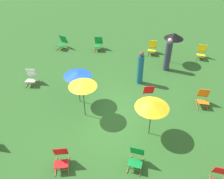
% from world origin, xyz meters
% --- Properties ---
extents(ground_plane, '(40.00, 40.00, 0.00)m').
position_xyz_m(ground_plane, '(0.00, 0.00, 0.00)').
color(ground_plane, '#2D6026').
extents(deckchair_0, '(0.65, 0.85, 0.83)m').
position_xyz_m(deckchair_0, '(1.71, 1.24, 0.37)').
color(deckchair_0, olive).
rests_on(deckchair_0, ground).
extents(deckchair_1, '(0.58, 0.82, 0.83)m').
position_xyz_m(deckchair_1, '(4.53, 5.79, 0.37)').
color(deckchair_1, olive).
rests_on(deckchair_1, ground).
extents(deckchair_2, '(0.55, 0.80, 0.83)m').
position_xyz_m(deckchair_2, '(1.44, -2.33, 0.37)').
color(deckchair_2, olive).
rests_on(deckchair_2, ground).
extents(deckchair_3, '(0.52, 0.79, 0.83)m').
position_xyz_m(deckchair_3, '(1.67, 5.86, 0.37)').
color(deckchair_3, olive).
rests_on(deckchair_3, ground).
extents(deckchair_4, '(0.53, 0.79, 0.83)m').
position_xyz_m(deckchair_4, '(-1.64, 5.82, 0.37)').
color(deckchair_4, olive).
rests_on(deckchair_4, ground).
extents(deckchair_5, '(0.67, 0.86, 0.83)m').
position_xyz_m(deckchair_5, '(-1.10, -2.79, 0.37)').
color(deckchair_5, olive).
rests_on(deckchair_5, ground).
extents(deckchair_6, '(0.48, 0.76, 0.83)m').
position_xyz_m(deckchair_6, '(4.11, 1.42, 0.37)').
color(deckchair_6, olive).
rests_on(deckchair_6, ground).
extents(deckchair_8, '(0.66, 0.86, 0.83)m').
position_xyz_m(deckchair_8, '(-3.88, 5.60, 0.37)').
color(deckchair_8, olive).
rests_on(deckchair_8, ground).
extents(deckchair_9, '(0.55, 0.80, 0.83)m').
position_xyz_m(deckchair_9, '(-4.19, 1.70, 0.37)').
color(deckchair_9, olive).
rests_on(deckchair_9, ground).
extents(deckchair_10, '(0.53, 0.79, 0.83)m').
position_xyz_m(deckchair_10, '(4.16, -2.67, 0.37)').
color(deckchair_10, olive).
rests_on(deckchair_10, ground).
extents(umbrella_0, '(1.21, 1.21, 1.64)m').
position_xyz_m(umbrella_0, '(-1.42, 0.71, 1.53)').
color(umbrella_0, black).
rests_on(umbrella_0, ground).
extents(umbrella_1, '(1.05, 1.05, 1.80)m').
position_xyz_m(umbrella_1, '(2.75, 4.99, 1.64)').
color(umbrella_1, black).
rests_on(umbrella_1, ground).
extents(umbrella_2, '(1.15, 1.15, 1.79)m').
position_xyz_m(umbrella_2, '(-0.95, -0.14, 1.67)').
color(umbrella_2, black).
rests_on(umbrella_2, ground).
extents(umbrella_3, '(1.28, 1.28, 1.66)m').
position_xyz_m(umbrella_3, '(1.82, -0.75, 1.51)').
color(umbrella_3, black).
rests_on(umbrella_3, ground).
extents(person_0, '(0.36, 0.36, 1.86)m').
position_xyz_m(person_0, '(2.51, 4.16, 0.88)').
color(person_0, '#333847').
rests_on(person_0, ground).
extents(person_1, '(0.42, 0.42, 1.78)m').
position_xyz_m(person_1, '(1.17, 2.67, 0.85)').
color(person_1, '#195972').
rests_on(person_1, ground).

